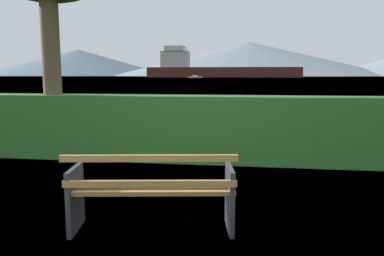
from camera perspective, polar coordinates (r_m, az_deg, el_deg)
The scene contains 7 objects.
ground_plane at distance 4.23m, azimuth -5.81°, elevation -14.70°, with size 1400.00×1400.00×0.00m, color #4C6B33.
water_surface at distance 312.46m, azimuth 8.36°, elevation 7.57°, with size 620.00×620.00×0.00m, color #6B8EA3.
park_bench at distance 4.03m, azimuth -5.97°, elevation -9.43°, with size 1.77×0.83×0.87m.
hedge_row at distance 7.25m, azimuth 0.60°, elevation -0.04°, with size 8.60×0.76×1.24m, color #2D6B28.
cargo_ship_large at distance 246.66m, azimuth 2.95°, elevation 8.84°, with size 96.92×16.27×19.71m.
sailboat_mid at distance 208.26m, azimuth 0.45°, elevation 7.64°, with size 8.01×3.64×1.44m.
distant_hills at distance 583.97m, azimuth 7.25°, elevation 9.99°, with size 843.94×403.86×49.83m.
Camera 1 is at (0.98, -3.78, 1.63)m, focal length 35.72 mm.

